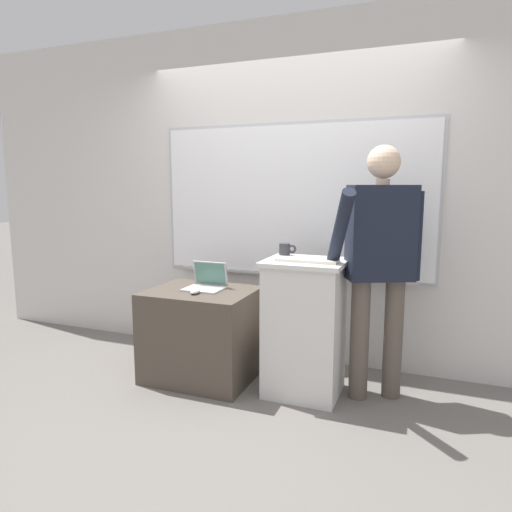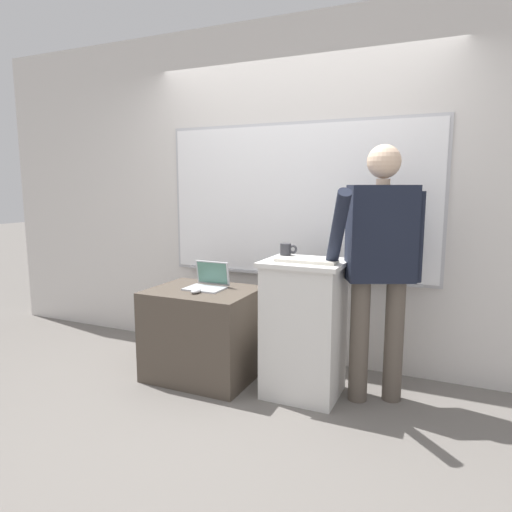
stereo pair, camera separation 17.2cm
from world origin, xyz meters
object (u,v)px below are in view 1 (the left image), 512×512
at_px(laptop, 207,281).
at_px(wireless_keyboard, 307,260).
at_px(computer_mouse_by_laptop, 195,292).
at_px(lectern_podium, 304,327).
at_px(side_desk, 202,334).
at_px(person_presenter, 380,255).
at_px(coffee_mug, 285,249).

relative_size(laptop, wireless_keyboard, 0.69).
xyz_separation_m(wireless_keyboard, computer_mouse_by_laptop, (-0.82, -0.09, -0.27)).
distance_m(laptop, wireless_keyboard, 0.86).
bearing_deg(lectern_podium, side_desk, -178.34).
xyz_separation_m(side_desk, person_presenter, (1.30, 0.13, 0.67)).
distance_m(laptop, computer_mouse_by_laptop, 0.20).
bearing_deg(lectern_podium, wireless_keyboard, -64.37).
bearing_deg(computer_mouse_by_laptop, person_presenter, 11.56).
distance_m(person_presenter, computer_mouse_by_laptop, 1.34).
distance_m(lectern_podium, person_presenter, 0.73).
xyz_separation_m(side_desk, computer_mouse_by_laptop, (0.02, -0.13, 0.37)).
bearing_deg(laptop, side_desk, -101.27).
xyz_separation_m(side_desk, wireless_keyboard, (0.84, -0.04, 0.63)).
xyz_separation_m(laptop, wireless_keyboard, (0.83, -0.11, 0.23)).
distance_m(person_presenter, wireless_keyboard, 0.49).
bearing_deg(computer_mouse_by_laptop, laptop, 91.56).
height_order(person_presenter, wireless_keyboard, person_presenter).
height_order(person_presenter, laptop, person_presenter).
bearing_deg(computer_mouse_by_laptop, lectern_podium, 10.91).
height_order(lectern_podium, wireless_keyboard, wireless_keyboard).
height_order(lectern_podium, side_desk, lectern_podium).
distance_m(lectern_podium, coffee_mug, 0.59).
relative_size(lectern_podium, laptop, 3.34).
height_order(side_desk, computer_mouse_by_laptop, computer_mouse_by_laptop).
relative_size(lectern_podium, side_desk, 1.22).
height_order(lectern_podium, coffee_mug, coffee_mug).
bearing_deg(lectern_podium, laptop, 176.61).
height_order(side_desk, wireless_keyboard, wireless_keyboard).
bearing_deg(side_desk, person_presenter, 5.84).
height_order(lectern_podium, computer_mouse_by_laptop, lectern_podium).
bearing_deg(person_presenter, side_desk, 160.87).
bearing_deg(coffee_mug, wireless_keyboard, -45.36).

